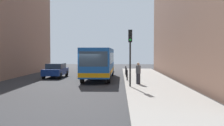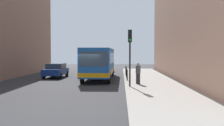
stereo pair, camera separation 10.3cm
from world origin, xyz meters
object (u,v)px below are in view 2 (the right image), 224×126
object	(u,v)px
bollard_near	(127,75)
traffic_light	(130,47)
bollard_far	(126,70)
car_behind_bus	(106,66)
pedestrian_near_signal	(138,73)
car_beside_bus	(56,70)
bollard_mid	(126,72)
bus	(99,61)

from	to	relation	value
bollard_near	traffic_light	bearing A→B (deg)	-88.68
bollard_far	bollard_near	bearing A→B (deg)	-90.00
car_behind_bus	pedestrian_near_signal	distance (m)	15.91
car_beside_bus	bollard_far	xyz separation A→B (m)	(7.33, 2.25, -0.16)
car_behind_bus	bollard_far	distance (m)	6.88
traffic_light	bollard_far	xyz separation A→B (m)	(-0.10, 10.75, -2.38)
bollard_mid	pedestrian_near_signal	world-z (taller)	pedestrian_near_signal
bollard_near	bollard_far	xyz separation A→B (m)	(0.00, 6.39, 0.00)
bollard_near	pedestrian_near_signal	size ratio (longest dim) A/B	0.57
bus	bollard_mid	distance (m)	2.91
car_beside_bus	traffic_light	world-z (taller)	traffic_light
bollard_mid	bollard_near	bearing A→B (deg)	-90.00
car_beside_bus	bollard_far	size ratio (longest dim) A/B	4.67
car_beside_bus	car_behind_bus	xyz separation A→B (m)	(4.76, 8.63, 0.00)
bus	car_beside_bus	xyz separation A→B (m)	(-4.65, 1.22, -0.94)
car_beside_bus	bollard_near	size ratio (longest dim) A/B	4.67
bus	traffic_light	xyz separation A→B (m)	(2.78, -7.28, 1.28)
bus	bollard_near	distance (m)	4.12
car_beside_bus	pedestrian_near_signal	size ratio (longest dim) A/B	2.65
pedestrian_near_signal	bollard_mid	bearing A→B (deg)	110.56
car_beside_bus	car_behind_bus	bearing A→B (deg)	-117.63
car_beside_bus	pedestrian_near_signal	xyz separation A→B (m)	(8.12, -6.92, 0.20)
bus	bollard_near	xyz separation A→B (m)	(2.68, -2.92, -1.10)
car_beside_bus	bollard_near	bearing A→B (deg)	151.76
bollard_far	bollard_mid	bearing A→B (deg)	-90.00
car_beside_bus	traffic_light	distance (m)	11.51
car_beside_bus	bollard_far	bearing A→B (deg)	-161.71
traffic_light	bollard_mid	xyz separation A→B (m)	(-0.10, 7.55, -2.38)
bus	car_behind_bus	xyz separation A→B (m)	(0.11, 9.85, -0.94)
car_beside_bus	car_behind_bus	distance (m)	9.85
bollard_near	bollard_mid	xyz separation A→B (m)	(0.00, 3.20, 0.00)
car_behind_bus	bollard_mid	world-z (taller)	car_behind_bus
car_behind_bus	bollard_far	size ratio (longest dim) A/B	4.64
bus	bollard_mid	world-z (taller)	bus
bus	bollard_mid	size ratio (longest dim) A/B	11.62
bus	bollard_far	size ratio (longest dim) A/B	11.62
car_behind_bus	pedestrian_near_signal	xyz separation A→B (m)	(3.37, -15.55, 0.20)
bus	pedestrian_near_signal	size ratio (longest dim) A/B	6.60
bollard_far	pedestrian_near_signal	world-z (taller)	pedestrian_near_signal
bollard_far	car_beside_bus	bearing A→B (deg)	-162.95
car_beside_bus	pedestrian_near_signal	world-z (taller)	pedestrian_near_signal
bus	pedestrian_near_signal	xyz separation A→B (m)	(3.48, -5.70, -0.74)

